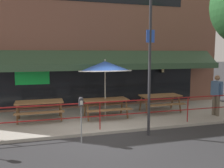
{
  "coord_description": "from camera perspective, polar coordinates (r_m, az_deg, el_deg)",
  "views": [
    {
      "loc": [
        -1.96,
        -7.84,
        2.72
      ],
      "look_at": [
        0.81,
        1.6,
        1.5
      ],
      "focal_mm": 40.0,
      "sensor_mm": 36.0,
      "label": 1
    }
  ],
  "objects": [
    {
      "name": "patio_umbrella_centre",
      "position": [
        10.08,
        -1.61,
        4.0
      ],
      "size": [
        2.14,
        2.14,
        2.38
      ],
      "color": "#B7B2A8",
      "rests_on": "patio_deck"
    },
    {
      "name": "patio_railing",
      "position": [
        8.59,
        -2.78,
        -5.86
      ],
      "size": [
        13.84,
        0.04,
        0.97
      ],
      "color": "maroon",
      "rests_on": "patio_deck"
    },
    {
      "name": "street_sign_pole",
      "position": [
        8.16,
        8.59,
        4.17
      ],
      "size": [
        0.28,
        0.09,
        4.52
      ],
      "color": "#2D2D33",
      "rests_on": "ground"
    },
    {
      "name": "patio_deck",
      "position": [
        10.38,
        -4.99,
        -7.86
      ],
      "size": [
        15.0,
        4.0,
        0.1
      ],
      "primitive_type": "cube",
      "color": "#ADA89E",
      "rests_on": "ground"
    },
    {
      "name": "picnic_table_right",
      "position": [
        11.36,
        10.94,
        -3.27
      ],
      "size": [
        1.8,
        1.42,
        0.76
      ],
      "color": "brown",
      "rests_on": "patio_deck"
    },
    {
      "name": "picnic_table_centre",
      "position": [
        10.18,
        -1.45,
        -4.34
      ],
      "size": [
        1.8,
        1.42,
        0.76
      ],
      "color": "brown",
      "rests_on": "patio_deck"
    },
    {
      "name": "ground_plane",
      "position": [
        8.52,
        -2.26,
        -11.54
      ],
      "size": [
        120.0,
        120.0,
        0.0
      ],
      "primitive_type": "plane",
      "color": "#2D2D30"
    },
    {
      "name": "pedestrian_walking",
      "position": [
        11.33,
        22.78,
        -1.93
      ],
      "size": [
        0.3,
        0.61,
        1.71
      ],
      "color": "#665B4C",
      "rests_on": "patio_deck"
    },
    {
      "name": "restaurant_building",
      "position": [
        12.3,
        -7.31,
        13.44
      ],
      "size": [
        15.0,
        1.6,
        8.26
      ],
      "color": "brown",
      "rests_on": "ground"
    },
    {
      "name": "picnic_table_left",
      "position": [
        10.14,
        -16.26,
        -4.67
      ],
      "size": [
        1.8,
        1.42,
        0.76
      ],
      "color": "brown",
      "rests_on": "patio_deck"
    },
    {
      "name": "parking_meter_far",
      "position": [
        7.54,
        -7.1,
        -5.0
      ],
      "size": [
        0.15,
        0.16,
        1.42
      ],
      "color": "gray",
      "rests_on": "ground"
    }
  ]
}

